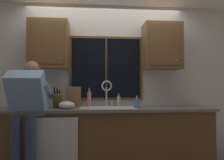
{
  "coord_description": "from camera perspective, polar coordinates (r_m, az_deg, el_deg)",
  "views": [
    {
      "loc": [
        -0.19,
        -3.46,
        1.23
      ],
      "look_at": [
        0.08,
        -0.3,
        1.33
      ],
      "focal_mm": 34.59,
      "sensor_mm": 36.0,
      "label": 1
    }
  ],
  "objects": [
    {
      "name": "window_frame_left",
      "position": [
        3.47,
        -10.93,
        3.18
      ],
      "size": [
        0.03,
        0.02,
        0.95
      ],
      "primitive_type": "cube",
      "color": "brown"
    },
    {
      "name": "upper_cabinet_right",
      "position": [
        3.52,
        13.08,
        8.64
      ],
      "size": [
        0.58,
        0.36,
        0.72
      ],
      "color": "brown"
    },
    {
      "name": "knife_block",
      "position": [
        3.22,
        -14.18,
        -5.26
      ],
      "size": [
        0.12,
        0.18,
        0.32
      ],
      "color": "brown",
      "rests_on": "countertop"
    },
    {
      "name": "person_standing",
      "position": [
        2.97,
        -21.58,
        -6.68
      ],
      "size": [
        0.53,
        0.68,
        1.58
      ],
      "color": "#384260",
      "rests_on": "floor"
    },
    {
      "name": "upper_cabinet_left",
      "position": [
        3.41,
        -16.29,
        8.98
      ],
      "size": [
        0.58,
        0.36,
        0.72
      ],
      "color": "brown"
    },
    {
      "name": "dishwasher_front",
      "position": [
        3.0,
        -14.99,
        -16.61
      ],
      "size": [
        0.6,
        0.02,
        0.74
      ],
      "primitive_type": "cube",
      "color": "white"
    },
    {
      "name": "mixing_bowl",
      "position": [
        3.09,
        -11.88,
        -6.5
      ],
      "size": [
        0.23,
        0.23,
        0.11
      ],
      "primitive_type": "ellipsoid",
      "color": "silver",
      "rests_on": "countertop"
    },
    {
      "name": "window_mullion_center",
      "position": [
        3.46,
        -1.53,
        3.17
      ],
      "size": [
        0.02,
        0.02,
        0.95
      ],
      "primitive_type": "cube",
      "color": "brown"
    },
    {
      "name": "window_frame_top",
      "position": [
        3.54,
        -1.53,
        11.15
      ],
      "size": [
        1.17,
        0.02,
        0.04
      ],
      "primitive_type": "cube",
      "color": "brown"
    },
    {
      "name": "window_frame_right",
      "position": [
        3.54,
        7.69,
        3.08
      ],
      "size": [
        0.03,
        0.02,
        0.95
      ],
      "primitive_type": "cube",
      "color": "brown"
    },
    {
      "name": "lower_cabinet_run",
      "position": [
        3.27,
        -1.52,
        -15.69
      ],
      "size": [
        3.03,
        0.58,
        0.88
      ],
      "primitive_type": "cube",
      "color": "brown",
      "rests_on": "floor"
    },
    {
      "name": "soap_dispenser",
      "position": [
        3.08,
        6.58,
        -6.19
      ],
      "size": [
        0.06,
        0.07,
        0.18
      ],
      "color": "#668CCC",
      "rests_on": "countertop"
    },
    {
      "name": "faucet",
      "position": [
        3.35,
        -1.3,
        -2.69
      ],
      "size": [
        0.18,
        0.09,
        0.4
      ],
      "color": "silver",
      "rests_on": "countertop"
    },
    {
      "name": "back_wall",
      "position": [
        3.53,
        -1.86,
        -0.99
      ],
      "size": [
        5.43,
        0.12,
        2.55
      ],
      "primitive_type": "cube",
      "color": "silver",
      "rests_on": "floor"
    },
    {
      "name": "countertop",
      "position": [
        3.17,
        -1.5,
        -7.69
      ],
      "size": [
        3.09,
        0.62,
        0.04
      ],
      "primitive_type": "cube",
      "color": "slate",
      "rests_on": "lower_cabinet_run"
    },
    {
      "name": "bottle_tall_clear",
      "position": [
        3.34,
        -6.06,
        -4.93
      ],
      "size": [
        0.06,
        0.06,
        0.3
      ],
      "color": "pink",
      "rests_on": "countertop"
    },
    {
      "name": "window_glass",
      "position": [
        3.47,
        -1.54,
        3.16
      ],
      "size": [
        1.1,
        0.02,
        0.95
      ],
      "primitive_type": "cube",
      "color": "black"
    },
    {
      "name": "bottle_green_glass",
      "position": [
        3.39,
        1.77,
        -5.52
      ],
      "size": [
        0.05,
        0.05,
        0.21
      ],
      "color": "#B7B7BC",
      "rests_on": "countertop"
    },
    {
      "name": "window_frame_bottom",
      "position": [
        3.45,
        -1.54,
        -5.0
      ],
      "size": [
        1.17,
        0.02,
        0.04
      ],
      "primitive_type": "cube",
      "color": "brown"
    },
    {
      "name": "sink",
      "position": [
        3.19,
        -1.23,
        -9.06
      ],
      "size": [
        0.8,
        0.46,
        0.21
      ],
      "color": "white",
      "rests_on": "lower_cabinet_run"
    },
    {
      "name": "cutting_board",
      "position": [
        3.4,
        -10.14,
        -4.34
      ],
      "size": [
        0.23,
        0.08,
        0.31
      ],
      "primitive_type": "cube",
      "rotation": [
        0.21,
        0.0,
        0.0
      ],
      "color": "#997047",
      "rests_on": "countertop"
    }
  ]
}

